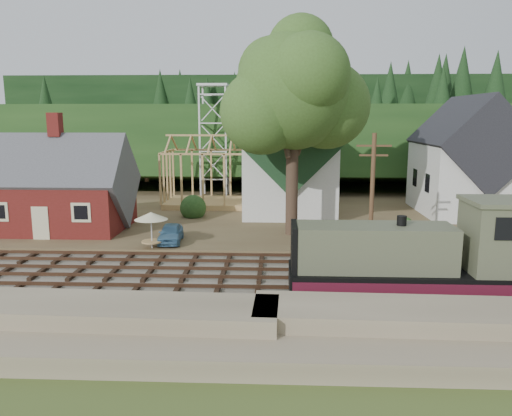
{
  "coord_description": "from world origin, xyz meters",
  "views": [
    {
      "loc": [
        0.93,
        -26.67,
        9.04
      ],
      "look_at": [
        -0.49,
        6.0,
        3.0
      ],
      "focal_mm": 35.0,
      "sensor_mm": 36.0,
      "label": 1
    }
  ],
  "objects": [
    {
      "name": "depot",
      "position": [
        -16.0,
        11.0,
        3.21
      ],
      "size": [
        10.8,
        7.41,
        9.0
      ],
      "color": "#591814",
      "rests_on": "village_flat"
    },
    {
      "name": "farmhouse",
      "position": [
        18.0,
        19.0,
        4.87
      ],
      "size": [
        8.4,
        10.8,
        10.6
      ],
      "color": "silver",
      "rests_on": "village_flat"
    },
    {
      "name": "big_tree",
      "position": [
        2.17,
        10.08,
        10.22
      ],
      "size": [
        10.9,
        8.4,
        14.7
      ],
      "color": "#38281E",
      "rests_on": "village_flat"
    },
    {
      "name": "patio_set",
      "position": [
        -7.47,
        5.5,
        2.39
      ],
      "size": [
        2.21,
        2.21,
        2.46
      ],
      "color": "silver",
      "rests_on": "village_flat"
    },
    {
      "name": "car_blue",
      "position": [
        -6.53,
        7.11,
        0.95
      ],
      "size": [
        1.82,
        3.92,
        1.3
      ],
      "primitive_type": "imported",
      "rotation": [
        0.0,
        0.0,
        0.08
      ],
      "color": "#538AB2",
      "rests_on": "village_flat"
    },
    {
      "name": "lattice_tower",
      "position": [
        -6.0,
        28.0,
        10.03
      ],
      "size": [
        3.2,
        3.2,
        12.12
      ],
      "color": "silver",
      "rests_on": "village_flat"
    },
    {
      "name": "embankment",
      "position": [
        0.0,
        -8.5,
        0.0
      ],
      "size": [
        64.0,
        5.0,
        1.6
      ],
      "primitive_type": "cube",
      "color": "#7F7259",
      "rests_on": "ground"
    },
    {
      "name": "village_flat",
      "position": [
        0.0,
        18.0,
        0.15
      ],
      "size": [
        64.0,
        26.0,
        0.3
      ],
      "primitive_type": "cube",
      "color": "brown",
      "rests_on": "ground"
    },
    {
      "name": "ridge",
      "position": [
        0.0,
        58.0,
        0.0
      ],
      "size": [
        80.0,
        20.0,
        12.0
      ],
      "primitive_type": "cube",
      "color": "black",
      "rests_on": "ground"
    },
    {
      "name": "locomotive",
      "position": [
        8.44,
        -3.0,
        2.21
      ],
      "size": [
        12.58,
        3.15,
        5.02
      ],
      "color": "black",
      "rests_on": "railroad_bed"
    },
    {
      "name": "ground",
      "position": [
        0.0,
        0.0,
        0.0
      ],
      "size": [
        140.0,
        140.0,
        0.0
      ],
      "primitive_type": "plane",
      "color": "#384C1E",
      "rests_on": "ground"
    },
    {
      "name": "church",
      "position": [
        2.0,
        19.68,
        5.18
      ],
      "size": [
        8.4,
        15.17,
        13.0
      ],
      "color": "silver",
      "rests_on": "village_flat"
    },
    {
      "name": "telegraph_pole_near",
      "position": [
        7.0,
        5.2,
        4.25
      ],
      "size": [
        2.2,
        0.28,
        8.0
      ],
      "color": "#4C331E",
      "rests_on": "ground"
    },
    {
      "name": "timber_frame",
      "position": [
        -6.0,
        22.0,
        3.27
      ],
      "size": [
        8.2,
        6.2,
        6.99
      ],
      "color": "tan",
      "rests_on": "village_flat"
    },
    {
      "name": "hillside",
      "position": [
        0.0,
        42.0,
        0.0
      ],
      "size": [
        70.0,
        28.96,
        12.74
      ],
      "primitive_type": "cube",
      "rotation": [
        -0.17,
        0.0,
        0.0
      ],
      "color": "#1E3F19",
      "rests_on": "ground"
    },
    {
      "name": "railroad_bed",
      "position": [
        0.0,
        0.0,
        0.08
      ],
      "size": [
        64.0,
        11.0,
        0.16
      ],
      "primitive_type": "cube",
      "color": "#726B5B",
      "rests_on": "ground"
    }
  ]
}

